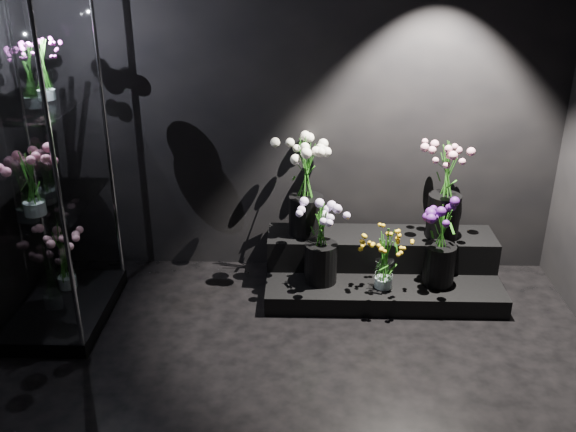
{
  "coord_description": "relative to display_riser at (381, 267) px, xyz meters",
  "views": [
    {
      "loc": [
        0.04,
        -2.76,
        2.53
      ],
      "look_at": [
        -0.07,
        1.2,
        0.78
      ],
      "focal_mm": 40.0,
      "sensor_mm": 36.0,
      "label": 1
    }
  ],
  "objects": [
    {
      "name": "display_riser",
      "position": [
        0.0,
        0.0,
        0.0
      ],
      "size": [
        1.76,
        0.78,
        0.39
      ],
      "color": "black",
      "rests_on": "floor"
    },
    {
      "name": "display_case",
      "position": [
        -2.31,
        -0.5,
        0.97
      ],
      "size": [
        0.62,
        1.03,
        2.27
      ],
      "color": "black",
      "rests_on": "floor"
    },
    {
      "name": "bouquet_cream_roses",
      "position": [
        -0.59,
        0.11,
        0.66
      ],
      "size": [
        0.48,
        0.48,
        0.77
      ],
      "rotation": [
        0.0,
        0.0,
        0.35
      ],
      "color": "black",
      "rests_on": "display_riser"
    },
    {
      "name": "bouquet_lilac",
      "position": [
        -0.47,
        -0.21,
        0.34
      ],
      "size": [
        0.45,
        0.45,
        0.63
      ],
      "rotation": [
        0.0,
        0.0,
        -0.39
      ],
      "color": "black",
      "rests_on": "display_riser"
    },
    {
      "name": "bouquet_orange_bells",
      "position": [
        -0.01,
        -0.29,
        0.23
      ],
      "size": [
        0.29,
        0.29,
        0.47
      ],
      "rotation": [
        0.0,
        0.0,
        0.08
      ],
      "color": "white",
      "rests_on": "display_riser"
    },
    {
      "name": "bouquet_case_magenta",
      "position": [
        -2.26,
        -0.39,
        1.59
      ],
      "size": [
        0.26,
        0.26,
        0.38
      ],
      "rotation": [
        0.0,
        0.0,
        -0.22
      ],
      "color": "white",
      "rests_on": "display_case"
    },
    {
      "name": "bouquet_purple",
      "position": [
        0.39,
        -0.22,
        0.33
      ],
      "size": [
        0.36,
        0.36,
        0.62
      ],
      "rotation": [
        0.0,
        0.0,
        -0.17
      ],
      "color": "black",
      "rests_on": "display_riser"
    },
    {
      "name": "bouquet_case_pink",
      "position": [
        -2.31,
        -0.7,
        0.95
      ],
      "size": [
        0.35,
        0.35,
        0.43
      ],
      "rotation": [
        0.0,
        0.0,
        -0.25
      ],
      "color": "white",
      "rests_on": "display_case"
    },
    {
      "name": "bouquet_case_base_pink",
      "position": [
        -2.36,
        -0.28,
        0.2
      ],
      "size": [
        0.37,
        0.37,
        0.49
      ],
      "rotation": [
        0.0,
        0.0,
        0.26
      ],
      "color": "white",
      "rests_on": "display_case"
    },
    {
      "name": "wall_back",
      "position": [
        -0.64,
        0.35,
        1.24
      ],
      "size": [
        4.0,
        0.0,
        4.0
      ],
      "primitive_type": "plane",
      "rotation": [
        1.57,
        0.0,
        0.0
      ],
      "color": "black",
      "rests_on": "floor"
    },
    {
      "name": "bouquet_pink_roses",
      "position": [
        0.46,
        0.08,
        0.66
      ],
      "size": [
        0.41,
        0.41,
        0.75
      ],
      "rotation": [
        0.0,
        0.0,
        0.09
      ],
      "color": "black",
      "rests_on": "display_riser"
    }
  ]
}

